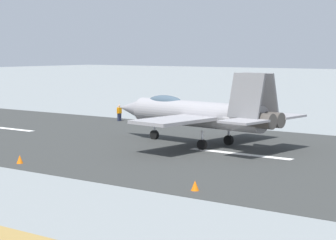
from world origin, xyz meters
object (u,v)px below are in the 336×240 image
object	(u,v)px
marker_cone_mid	(20,159)
crew_person	(119,113)
fighter_jet	(197,113)
marker_cone_near	(195,186)

from	to	relation	value
marker_cone_mid	crew_person	bearing A→B (deg)	-64.52
fighter_jet	marker_cone_mid	bearing A→B (deg)	70.40
crew_person	marker_cone_near	world-z (taller)	crew_person
marker_cone_near	marker_cone_mid	distance (m)	13.45
fighter_jet	marker_cone_mid	distance (m)	14.40
fighter_jet	marker_cone_mid	xyz separation A→B (m)	(4.77, 13.41, -2.18)
crew_person	marker_cone_mid	size ratio (longest dim) A/B	3.07
crew_person	marker_cone_near	distance (m)	33.06
marker_cone_near	marker_cone_mid	world-z (taller)	same
marker_cone_near	crew_person	bearing A→B (deg)	-42.96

